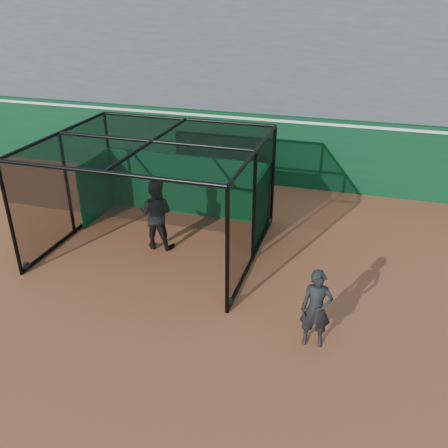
# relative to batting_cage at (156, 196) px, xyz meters

# --- Properties ---
(ground) EXTENTS (120.00, 120.00, 0.00)m
(ground) POSITION_rel_batting_cage_xyz_m (1.02, -2.91, -1.48)
(ground) COLOR brown
(ground) RESTS_ON ground
(outfield_wall) EXTENTS (50.00, 0.50, 2.50)m
(outfield_wall) POSITION_rel_batting_cage_xyz_m (1.02, 5.59, -0.19)
(outfield_wall) COLOR #09351A
(outfield_wall) RESTS_ON ground
(grandstand) EXTENTS (50.00, 7.85, 8.95)m
(grandstand) POSITION_rel_batting_cage_xyz_m (1.02, 9.36, 3.00)
(grandstand) COLOR #4C4C4F
(grandstand) RESTS_ON ground
(batting_cage) EXTENTS (5.41, 4.77, 2.96)m
(batting_cage) POSITION_rel_batting_cage_xyz_m (0.00, 0.00, 0.00)
(batting_cage) COLOR black
(batting_cage) RESTS_ON ground
(batter) EXTENTS (0.99, 0.80, 1.93)m
(batter) POSITION_rel_batting_cage_xyz_m (-0.01, -0.03, -0.51)
(batter) COLOR black
(batter) RESTS_ON ground
(on_deck_player) EXTENTS (0.64, 0.46, 1.65)m
(on_deck_player) POSITION_rel_batting_cage_xyz_m (4.58, -2.82, -0.65)
(on_deck_player) COLOR black
(on_deck_player) RESTS_ON ground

